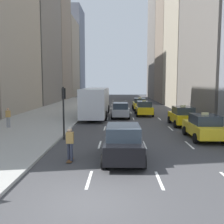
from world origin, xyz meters
TOP-DOWN VIEW (x-y plane):
  - ground_plane at (0.00, 0.00)m, footprint 160.00×160.00m
  - sidewalk_left at (-7.00, 27.00)m, footprint 8.00×66.00m
  - lane_markings at (2.60, 23.00)m, footprint 5.72×56.00m
  - building_row_left at (-14.00, 44.18)m, footprint 6.00×85.41m
  - taxi_lead at (6.80, 9.76)m, footprint 2.02×4.40m
  - taxi_second at (6.80, 15.71)m, footprint 2.02×4.40m
  - taxi_third at (4.00, 29.17)m, footprint 2.02×4.40m
  - taxi_fourth at (4.00, 22.96)m, footprint 2.02×4.40m
  - sedan_black_near at (1.20, 4.65)m, footprint 2.02×4.42m
  - sedan_silver_behind at (1.20, 20.94)m, footprint 2.02×4.76m
  - city_bus at (-1.61, 21.92)m, footprint 2.80×11.61m
  - skateboarder at (-1.41, 4.44)m, footprint 0.36×0.80m
  - pedestrian_far_walking at (-8.26, 13.38)m, footprint 0.36×0.22m
  - traffic_light_pole at (-2.75, 9.51)m, footprint 0.24×0.42m

SIDE VIEW (x-z plane):
  - ground_plane at x=0.00m, z-range 0.00..0.00m
  - lane_markings at x=2.60m, z-range 0.00..0.01m
  - sidewalk_left at x=-7.00m, z-range 0.00..0.15m
  - sedan_silver_behind at x=1.20m, z-range 0.02..1.71m
  - taxi_lead at x=6.80m, z-range -0.05..1.82m
  - taxi_second at x=6.80m, z-range -0.05..1.82m
  - taxi_third at x=4.00m, z-range -0.05..1.82m
  - taxi_fourth at x=4.00m, z-range -0.05..1.82m
  - sedan_black_near at x=1.20m, z-range 0.01..1.82m
  - skateboarder at x=-1.41m, z-range 0.09..1.84m
  - pedestrian_far_walking at x=-8.26m, z-range 0.24..1.89m
  - city_bus at x=-1.61m, z-range 0.16..3.41m
  - traffic_light_pole at x=-2.75m, z-range 0.61..4.21m
  - building_row_left at x=-14.00m, z-range -2.38..30.11m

